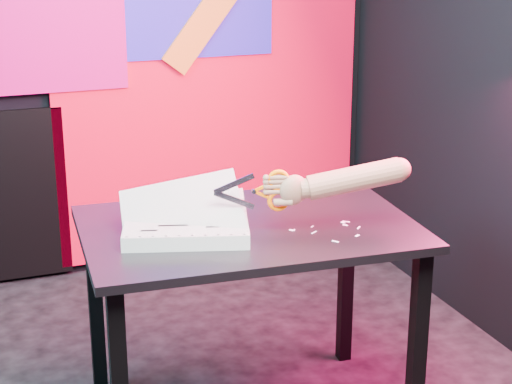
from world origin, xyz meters
name	(u,v)px	position (x,y,z in m)	size (l,w,h in m)	color
room	(152,49)	(0.00, 0.00, 1.35)	(3.01, 3.01, 2.71)	#2A2A2D
backdrop	(94,88)	(0.06, 1.46, 0.96)	(2.88, 0.05, 2.08)	#F20429
work_table	(248,252)	(0.29, -0.07, 0.65)	(1.16, 0.82, 0.75)	black
printout_stack	(186,227)	(0.07, -0.09, 0.78)	(0.47, 0.40, 0.21)	white
scissors	(273,191)	(0.34, -0.18, 0.90)	(0.24, 0.07, 0.14)	#9BA3B4
hand_forearm	(344,181)	(0.56, -0.24, 0.93)	(0.46, 0.16, 0.15)	#966052
paper_clippings	(333,229)	(0.54, -0.22, 0.75)	(0.24, 0.18, 0.00)	white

